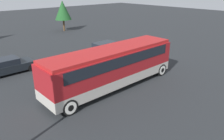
# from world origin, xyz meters

# --- Properties ---
(ground_plane) EXTENTS (120.00, 120.00, 0.00)m
(ground_plane) POSITION_xyz_m (0.00, 0.00, 0.00)
(ground_plane) COLOR #26282B
(tour_bus) EXTENTS (10.73, 2.62, 2.99)m
(tour_bus) POSITION_xyz_m (0.10, -0.00, 1.80)
(tour_bus) COLOR #B7B2A8
(tour_bus) RESTS_ON ground_plane
(parked_car_near) EXTENTS (4.45, 1.86, 1.35)m
(parked_car_near) POSITION_xyz_m (-4.95, 8.04, 0.67)
(parked_car_near) COLOR black
(parked_car_near) RESTS_ON ground_plane
(parked_car_mid) EXTENTS (4.48, 1.88, 1.48)m
(parked_car_mid) POSITION_xyz_m (4.76, 6.18, 0.73)
(parked_car_mid) COLOR silver
(parked_car_mid) RESTS_ON ground_plane
(tree_left) EXTENTS (2.65, 2.65, 4.87)m
(tree_left) POSITION_xyz_m (8.65, 21.34, 3.34)
(tree_left) COLOR brown
(tree_left) RESTS_ON ground_plane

